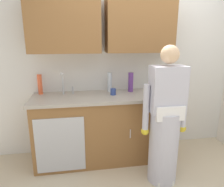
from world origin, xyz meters
The scene contains 12 objects.
ground_plane centered at (0.00, 0.00, 0.00)m, with size 9.00×9.00×0.00m, color beige.
kitchen_wall_with_uppers centered at (-0.14, 0.99, 1.48)m, with size 4.80×0.44×2.70m.
counter_cabinet centered at (-0.55, 0.70, 0.45)m, with size 1.90×0.62×0.90m.
countertop centered at (-0.55, 0.70, 0.92)m, with size 1.96×0.66×0.04m, color #A8A093.
sink centered at (-1.07, 0.71, 0.93)m, with size 0.50×0.36×0.35m.
person_at_sink centered at (0.07, 0.10, 0.69)m, with size 0.55×0.34×1.62m.
bottle_water_short centered at (-1.42, 0.91, 1.08)m, with size 0.06×0.06×0.27m, color #E05933.
bottle_soap centered at (-0.46, 0.89, 1.08)m, with size 0.06×0.06×0.28m, color silver.
bottle_water_tall centered at (-0.16, 0.85, 1.08)m, with size 0.07×0.07×0.28m, color #66388C.
bottle_dish_liquid centered at (0.25, 0.85, 1.07)m, with size 0.06×0.06×0.26m, color silver.
cup_by_sink centered at (-0.44, 0.70, 0.98)m, with size 0.08×0.08×0.09m, color #33478C.
sponge centered at (0.20, 0.74, 0.96)m, with size 0.11×0.07×0.03m, color #4CBF4C.
Camera 1 is at (-0.89, -1.95, 1.67)m, focal length 32.80 mm.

